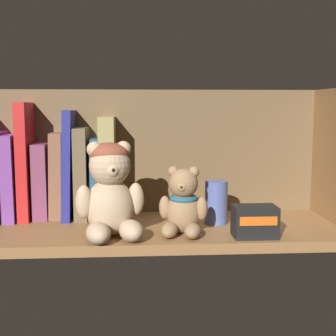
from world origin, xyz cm
name	(u,v)px	position (x,y,z in cm)	size (l,w,h in cm)	color
shelf_board	(151,231)	(0.00, 0.00, 1.00)	(75.66, 26.20, 2.00)	olive
shelf_back_panel	(148,156)	(0.00, 13.70, 14.86)	(78.06, 1.20, 29.72)	brown
book_1	(3,175)	(-31.66, 10.35, 11.37)	(1.81, 9.04, 18.73)	purple
book_2	(15,176)	(-29.06, 10.35, 11.07)	(2.54, 14.99, 18.13)	#713B8B
book_3	(28,160)	(-26.22, 10.35, 14.43)	(2.30, 13.33, 24.86)	red
book_4	(43,180)	(-23.08, 10.35, 10.09)	(3.15, 10.87, 16.19)	#723753
book_5	(58,175)	(-19.78, 10.35, 11.21)	(2.62, 10.10, 18.42)	brown
book_6	(70,164)	(-17.16, 10.35, 13.61)	(1.79, 13.98, 23.22)	navy
book_7	(83,172)	(-14.48, 10.35, 11.76)	(2.72, 13.10, 19.52)	brown
book_8	(95,177)	(-11.85, 10.35, 10.63)	(1.71, 10.44, 17.26)	navy
book_9	(108,167)	(-8.93, 10.35, 12.92)	(3.28, 13.75, 21.85)	#938851
teddy_bear_larger	(110,192)	(-7.57, -6.89, 10.39)	(13.30, 13.77, 17.69)	tan
teddy_bear_smaller	(183,205)	(6.00, -5.98, 7.49)	(9.70, 10.03, 12.87)	#93704C
pillar_candle	(216,202)	(13.58, 1.49, 6.43)	(4.65, 4.65, 8.86)	#4C5B99
small_product_box	(255,221)	(19.02, -9.10, 4.91)	(8.03, 5.51, 5.82)	black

